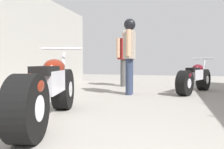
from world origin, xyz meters
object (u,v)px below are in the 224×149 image
at_px(motorcycle_maroon_cruiser, 49,90).
at_px(motorcycle_black_naked, 194,78).
at_px(mechanic_in_blue, 126,55).
at_px(mechanic_with_helmet, 130,49).

height_order(motorcycle_maroon_cruiser, motorcycle_black_naked, motorcycle_maroon_cruiser).
relative_size(motorcycle_black_naked, mechanic_in_blue, 1.01).
height_order(motorcycle_maroon_cruiser, mechanic_with_helmet, mechanic_with_helmet).
relative_size(motorcycle_maroon_cruiser, mechanic_with_helmet, 1.17).
xyz_separation_m(motorcycle_black_naked, mechanic_with_helmet, (-1.49, -0.67, 0.70)).
height_order(mechanic_in_blue, mechanic_with_helmet, same).
distance_m(motorcycle_black_naked, mechanic_in_blue, 2.31).
xyz_separation_m(motorcycle_black_naked, mechanic_in_blue, (-1.95, 1.04, 0.64)).
relative_size(mechanic_in_blue, mechanic_with_helmet, 1.00).
distance_m(motorcycle_black_naked, mechanic_with_helmet, 1.78).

